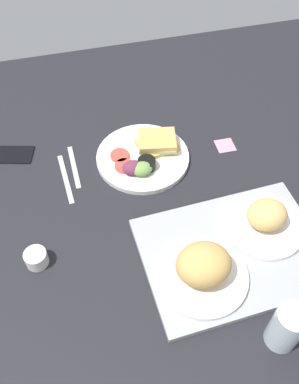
# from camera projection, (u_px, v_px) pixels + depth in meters

# --- Properties ---
(ground_plane) EXTENTS (1.90, 1.50, 0.03)m
(ground_plane) POSITION_uv_depth(u_px,v_px,m) (154.00, 195.00, 1.19)
(ground_plane) COLOR black
(serving_tray) EXTENTS (0.46, 0.35, 0.02)m
(serving_tray) POSITION_uv_depth(u_px,v_px,m) (233.00, 252.00, 1.05)
(serving_tray) COLOR #9EA0A3
(serving_tray) RESTS_ON ground_plane
(bread_plate_near) EXTENTS (0.21, 0.21, 0.08)m
(bread_plate_near) POSITION_uv_depth(u_px,v_px,m) (265.00, 220.00, 1.07)
(bread_plate_near) COLOR white
(bread_plate_near) RESTS_ON serving_tray
(bread_plate_far) EXTENTS (0.22, 0.22, 0.10)m
(bread_plate_far) POSITION_uv_depth(u_px,v_px,m) (203.00, 268.00, 0.97)
(bread_plate_far) COLOR white
(bread_plate_far) RESTS_ON serving_tray
(plate_with_salad) EXTENTS (0.28, 0.28, 0.05)m
(plate_with_salad) POSITION_uv_depth(u_px,v_px,m) (144.00, 156.00, 1.24)
(plate_with_salad) COLOR white
(plate_with_salad) RESTS_ON ground_plane
(drinking_glass) EXTENTS (0.07, 0.07, 0.13)m
(drinking_glass) POSITION_uv_depth(u_px,v_px,m) (287.00, 327.00, 0.87)
(drinking_glass) COLOR silver
(drinking_glass) RESTS_ON ground_plane
(espresso_cup) EXTENTS (0.06, 0.06, 0.04)m
(espresso_cup) POSITION_uv_depth(u_px,v_px,m) (36.00, 258.00, 1.02)
(espresso_cup) COLOR silver
(espresso_cup) RESTS_ON ground_plane
(fork) EXTENTS (0.02, 0.17, 0.01)m
(fork) POSITION_uv_depth(u_px,v_px,m) (74.00, 167.00, 1.24)
(fork) COLOR #B7B7BC
(fork) RESTS_ON ground_plane
(knife) EXTENTS (0.03, 0.19, 0.01)m
(knife) POSITION_uv_depth(u_px,v_px,m) (66.00, 178.00, 1.21)
(knife) COLOR #B7B7BC
(knife) RESTS_ON ground_plane
(cell_phone) EXTENTS (0.16, 0.11, 0.01)m
(cell_phone) POSITION_uv_depth(u_px,v_px,m) (9.00, 154.00, 1.27)
(cell_phone) COLOR black
(cell_phone) RESTS_ON ground_plane
(sticky_note) EXTENTS (0.06, 0.06, 0.00)m
(sticky_note) POSITION_uv_depth(u_px,v_px,m) (225.00, 145.00, 1.29)
(sticky_note) COLOR pink
(sticky_note) RESTS_ON ground_plane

